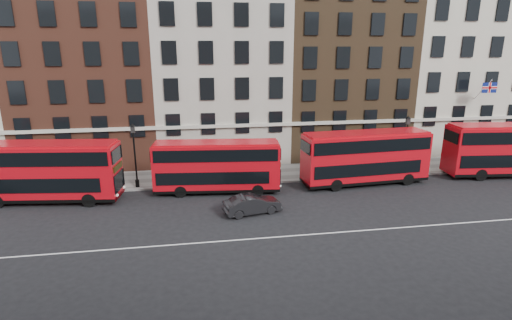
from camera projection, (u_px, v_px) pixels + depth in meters
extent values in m
plane|color=black|center=(244.00, 225.00, 26.25)|extent=(120.00, 120.00, 0.00)
cube|color=slate|center=(229.00, 175.00, 36.20)|extent=(80.00, 5.00, 0.15)
cube|color=gray|center=(232.00, 184.00, 33.82)|extent=(80.00, 0.30, 0.16)
cube|color=white|center=(249.00, 239.00, 24.35)|extent=(70.00, 0.12, 0.01)
cube|color=brown|center=(87.00, 50.00, 38.35)|extent=(12.80, 10.00, 22.00)
cube|color=#A39D90|center=(220.00, 65.00, 40.75)|extent=(12.80, 10.00, 19.00)
cube|color=brown|center=(340.00, 55.00, 42.46)|extent=(12.80, 10.00, 21.00)
cube|color=beige|center=(449.00, 59.00, 44.58)|extent=(12.80, 10.00, 20.00)
cube|color=red|center=(44.00, 171.00, 29.65)|extent=(11.06, 3.94, 4.07)
cube|color=black|center=(48.00, 195.00, 30.17)|extent=(11.07, 3.98, 0.25)
cube|color=black|center=(41.00, 180.00, 29.83)|extent=(9.85, 3.86, 1.08)
cube|color=black|center=(42.00, 155.00, 29.30)|extent=(10.67, 3.97, 1.03)
cube|color=red|center=(40.00, 144.00, 29.08)|extent=(10.73, 3.70, 0.19)
cube|color=black|center=(119.00, 181.00, 30.04)|extent=(0.37, 2.26, 1.34)
cube|color=black|center=(118.00, 167.00, 29.74)|extent=(0.33, 1.95, 0.43)
cylinder|color=black|center=(89.00, 200.00, 29.17)|extent=(1.06, 0.42, 1.03)
cylinder|color=black|center=(100.00, 189.00, 31.39)|extent=(1.06, 0.42, 1.03)
cylinder|color=black|center=(15.00, 190.00, 31.17)|extent=(1.06, 0.42, 1.03)
cube|color=red|center=(217.00, 166.00, 31.70)|extent=(10.05, 3.36, 3.71)
cube|color=black|center=(217.00, 187.00, 32.17)|extent=(10.05, 3.40, 0.23)
cube|color=black|center=(214.00, 174.00, 31.85)|extent=(8.94, 3.32, 0.99)
cube|color=black|center=(217.00, 152.00, 31.38)|extent=(9.68, 3.40, 0.94)
cube|color=red|center=(216.00, 143.00, 31.18)|extent=(9.75, 3.15, 0.17)
cube|color=black|center=(279.00, 174.00, 32.17)|extent=(0.29, 2.06, 1.22)
cube|color=black|center=(279.00, 162.00, 31.89)|extent=(0.26, 1.78, 0.39)
cylinder|color=black|center=(258.00, 190.00, 31.33)|extent=(0.96, 0.36, 0.94)
cylinder|color=black|center=(256.00, 182.00, 33.35)|extent=(0.96, 0.36, 0.94)
cylinder|color=black|center=(181.00, 192.00, 31.00)|extent=(0.96, 0.36, 0.94)
cylinder|color=black|center=(184.00, 183.00, 33.02)|extent=(0.96, 0.36, 0.94)
cube|color=red|center=(365.00, 157.00, 33.58)|extent=(10.84, 3.27, 4.02)
cube|color=black|center=(364.00, 178.00, 34.10)|extent=(10.85, 3.31, 0.24)
cube|color=black|center=(362.00, 165.00, 33.70)|extent=(9.63, 3.27, 1.07)
cube|color=black|center=(367.00, 143.00, 33.24)|extent=(10.44, 3.32, 1.02)
cube|color=red|center=(367.00, 133.00, 33.02)|extent=(10.53, 3.04, 0.18)
cube|color=black|center=(421.00, 162.00, 34.98)|extent=(0.23, 2.24, 1.32)
cube|color=black|center=(422.00, 150.00, 34.68)|extent=(0.21, 1.94, 0.43)
cylinder|color=black|center=(408.00, 179.00, 33.78)|extent=(1.04, 0.35, 1.02)
cylinder|color=black|center=(393.00, 171.00, 35.92)|extent=(1.04, 0.35, 1.02)
cylinder|color=black|center=(336.00, 185.00, 32.35)|extent=(1.04, 0.35, 1.02)
cylinder|color=black|center=(325.00, 177.00, 34.49)|extent=(1.04, 0.35, 1.02)
cube|color=red|center=(511.00, 149.00, 35.68)|extent=(11.45, 3.79, 4.23)
cube|color=black|center=(507.00, 170.00, 36.23)|extent=(11.46, 3.84, 0.26)
cube|color=black|center=(506.00, 157.00, 35.86)|extent=(10.18, 3.75, 1.12)
cylinder|color=black|center=(481.00, 175.00, 34.88)|extent=(1.10, 0.41, 1.07)
cylinder|color=black|center=(465.00, 167.00, 37.18)|extent=(1.10, 0.41, 1.07)
imported|color=black|center=(252.00, 204.00, 27.99)|extent=(4.29, 2.25, 1.35)
cylinder|color=black|center=(135.00, 160.00, 32.43)|extent=(0.14, 0.14, 4.60)
cylinder|color=black|center=(137.00, 183.00, 32.98)|extent=(0.32, 0.32, 0.60)
cube|color=#262626|center=(133.00, 129.00, 31.74)|extent=(0.32, 0.32, 0.55)
cone|color=black|center=(132.00, 125.00, 31.64)|extent=(0.44, 0.44, 0.25)
cylinder|color=black|center=(405.00, 149.00, 35.95)|extent=(0.14, 0.14, 4.60)
cylinder|color=black|center=(403.00, 170.00, 36.50)|extent=(0.32, 0.32, 0.60)
cube|color=#262626|center=(408.00, 121.00, 35.26)|extent=(0.32, 0.32, 0.55)
cone|color=black|center=(408.00, 117.00, 35.16)|extent=(0.44, 0.44, 0.25)
cylinder|color=black|center=(471.00, 156.00, 37.32)|extent=(0.12, 0.12, 2.60)
cube|color=black|center=(474.00, 140.00, 36.74)|extent=(0.25, 0.30, 0.75)
sphere|color=red|center=(476.00, 138.00, 36.52)|extent=(0.14, 0.14, 0.14)
sphere|color=#0C9919|center=(475.00, 143.00, 36.64)|extent=(0.14, 0.14, 0.14)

